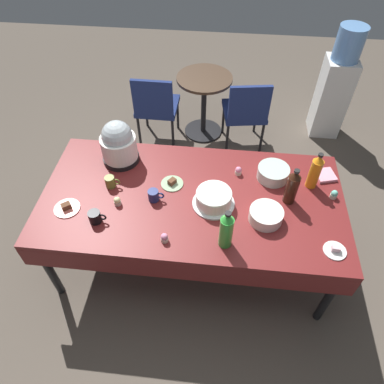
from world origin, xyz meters
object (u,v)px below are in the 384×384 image
at_px(coffee_mug_navy, 154,195).
at_px(maroon_chair_left, 156,105).
at_px(maroon_chair_right, 246,110).
at_px(cupcake_mint, 117,201).
at_px(potluck_table, 192,202).
at_px(slow_cooker, 118,144).
at_px(water_cooler, 335,87).
at_px(frosted_layer_cake, 214,199).
at_px(dessert_plate_white, 335,250).
at_px(dessert_plate_coral, 67,208).
at_px(dessert_plate_sage, 172,183).
at_px(soda_bottle_orange_juice, 315,171).
at_px(cupcake_cocoa, 164,238).
at_px(cupcake_rose, 334,194).
at_px(ceramic_snack_bowl, 266,215).
at_px(cupcake_vanilla, 238,171).
at_px(round_cafe_table, 204,95).
at_px(glass_salad_bowl, 273,173).
at_px(coffee_mug_black, 95,217).
at_px(soda_bottle_cola, 292,187).
at_px(soda_bottle_lime_soda, 226,230).
at_px(coffee_mug_olive, 111,182).

xyz_separation_m(coffee_mug_navy, maroon_chair_left, (-0.28, 1.55, -0.30)).
bearing_deg(maroon_chair_right, cupcake_mint, -119.75).
height_order(potluck_table, coffee_mug_navy, coffee_mug_navy).
relative_size(slow_cooker, water_cooler, 0.29).
relative_size(maroon_chair_left, maroon_chair_right, 1.00).
bearing_deg(frosted_layer_cake, dessert_plate_white, -21.43).
distance_m(coffee_mug_navy, maroon_chair_left, 1.61).
relative_size(frosted_layer_cake, dessert_plate_coral, 1.66).
bearing_deg(dessert_plate_sage, slow_cooker, 153.28).
height_order(cupcake_mint, maroon_chair_left, maroon_chair_left).
bearing_deg(soda_bottle_orange_juice, dessert_plate_white, -81.37).
height_order(cupcake_cocoa, cupcake_rose, same).
height_order(ceramic_snack_bowl, cupcake_vanilla, ceramic_snack_bowl).
distance_m(dessert_plate_sage, round_cafe_table, 1.64).
height_order(glass_salad_bowl, coffee_mug_black, glass_salad_bowl).
height_order(cupcake_rose, soda_bottle_cola, soda_bottle_cola).
bearing_deg(slow_cooker, dessert_plate_coral, -115.84).
bearing_deg(maroon_chair_right, potluck_table, -105.35).
xyz_separation_m(slow_cooker, cupcake_mint, (0.09, -0.46, -0.14)).
height_order(slow_cooker, soda_bottle_cola, slow_cooker).
xyz_separation_m(frosted_layer_cake, cupcake_cocoa, (-0.30, -0.35, -0.03)).
bearing_deg(slow_cooker, cupcake_cocoa, -57.60).
height_order(ceramic_snack_bowl, soda_bottle_cola, soda_bottle_cola).
bearing_deg(maroon_chair_right, coffee_mug_black, -120.14).
height_order(cupcake_cocoa, cupcake_mint, same).
height_order(dessert_plate_sage, cupcake_vanilla, cupcake_vanilla).
relative_size(soda_bottle_cola, water_cooler, 0.24).
height_order(dessert_plate_white, cupcake_rose, cupcake_rose).
distance_m(cupcake_mint, soda_bottle_lime_soda, 0.82).
height_order(soda_bottle_lime_soda, water_cooler, water_cooler).
bearing_deg(ceramic_snack_bowl, dessert_plate_coral, -177.82).
distance_m(cupcake_cocoa, coffee_mug_olive, 0.65).
bearing_deg(soda_bottle_cola, potluck_table, -176.92).
distance_m(coffee_mug_olive, water_cooler, 2.73).
bearing_deg(cupcake_vanilla, dessert_plate_white, -45.40).
relative_size(potluck_table, slow_cooker, 6.10).
distance_m(cupcake_vanilla, maroon_chair_right, 1.26).
bearing_deg(coffee_mug_olive, soda_bottle_cola, -0.19).
relative_size(cupcake_vanilla, round_cafe_table, 0.09).
height_order(soda_bottle_cola, coffee_mug_black, soda_bottle_cola).
bearing_deg(cupcake_cocoa, round_cafe_table, 87.66).
distance_m(dessert_plate_coral, cupcake_mint, 0.36).
relative_size(slow_cooker, coffee_mug_navy, 3.08).
bearing_deg(coffee_mug_black, soda_bottle_lime_soda, -5.84).
relative_size(soda_bottle_cola, soda_bottle_lime_soda, 0.97).
height_order(cupcake_vanilla, soda_bottle_lime_soda, soda_bottle_lime_soda).
distance_m(ceramic_snack_bowl, coffee_mug_navy, 0.79).
height_order(cupcake_cocoa, coffee_mug_black, coffee_mug_black).
distance_m(soda_bottle_cola, coffee_mug_navy, 0.97).
bearing_deg(dessert_plate_coral, round_cafe_table, 67.13).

